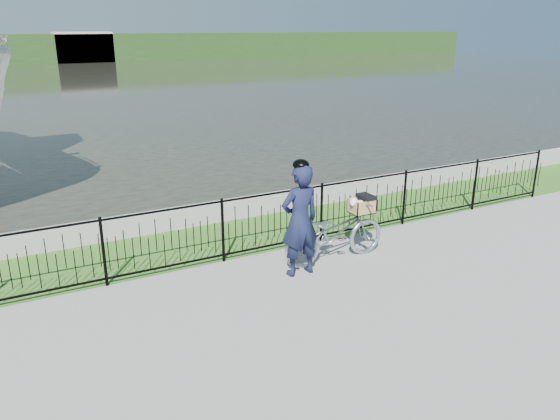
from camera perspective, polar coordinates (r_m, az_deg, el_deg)
ground at (r=8.77m, az=4.30°, el=-7.86°), size 120.00×120.00×0.00m
grass_strip at (r=10.86m, az=-3.02°, el=-2.41°), size 60.00×2.00×0.01m
water at (r=40.01m, az=-22.31°, el=11.80°), size 120.00×120.00×0.00m
quay_wall at (r=11.66m, az=-5.13°, el=0.06°), size 60.00×0.30×0.40m
fence at (r=9.82m, az=-0.59°, el=-1.17°), size 14.00×0.06×1.15m
far_treeline at (r=66.77m, az=-25.30°, el=15.00°), size 120.00×6.00×3.00m
far_building_right at (r=65.94m, az=-19.86°, el=15.71°), size 6.00×3.00×3.20m
bicycle_rig at (r=9.49m, az=5.80°, el=-2.30°), size 1.97×0.69×1.13m
cyclist at (r=8.79m, az=2.09°, el=-0.99°), size 0.70×0.47×1.94m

